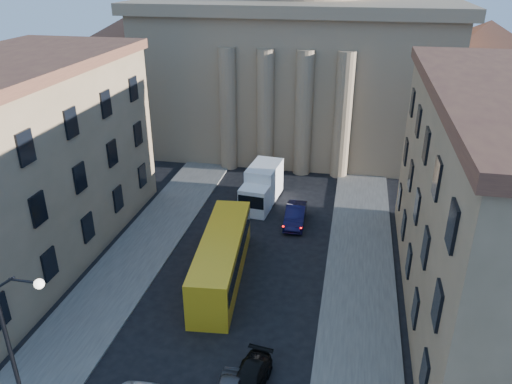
% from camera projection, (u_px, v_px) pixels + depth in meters
% --- Properties ---
extents(sidewalk_left, '(5.00, 60.00, 0.15)m').
position_uv_depth(sidewalk_left, '(104.00, 297.00, 33.87)').
color(sidewalk_left, '#4E4C48').
rests_on(sidewalk_left, ground).
extents(sidewalk_right, '(5.00, 60.00, 0.15)m').
position_uv_depth(sidewalk_right, '(359.00, 331.00, 30.82)').
color(sidewalk_right, '#4E4C48').
rests_on(sidewalk_right, ground).
extents(church, '(68.02, 28.76, 36.60)m').
position_uv_depth(church, '(301.00, 42.00, 60.69)').
color(church, '#937A5A').
rests_on(church, ground).
extents(building_left, '(11.60, 26.60, 14.70)m').
position_uv_depth(building_left, '(8.00, 166.00, 35.86)').
color(building_left, tan).
rests_on(building_left, ground).
extents(street_lamp, '(2.62, 0.44, 8.83)m').
position_uv_depth(street_lamp, '(17.00, 340.00, 22.51)').
color(street_lamp, black).
rests_on(street_lamp, ground).
extents(car_right_mid, '(2.27, 4.40, 1.22)m').
position_uv_depth(car_right_mid, '(249.00, 380.00, 26.46)').
color(car_right_mid, black).
rests_on(car_right_mid, ground).
extents(car_right_distant, '(1.81, 4.84, 1.58)m').
position_uv_depth(car_right_distant, '(295.00, 215.00, 43.26)').
color(car_right_distant, black).
rests_on(car_right_distant, ground).
extents(city_bus, '(3.81, 12.02, 3.33)m').
position_uv_depth(city_bus, '(222.00, 257.00, 35.35)').
color(city_bus, gold).
rests_on(city_bus, ground).
extents(box_truck, '(3.17, 6.66, 3.54)m').
position_uv_depth(box_truck, '(262.00, 187.00, 46.55)').
color(box_truck, white).
rests_on(box_truck, ground).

